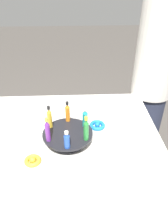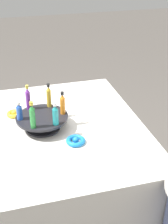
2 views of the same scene
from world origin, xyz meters
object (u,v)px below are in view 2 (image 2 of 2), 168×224
bottle_blue (19,111)px  ribbon_bow_blue (76,141)px  bottle_gold (49,96)px  display_stand (42,121)px  bottle_teal (55,115)px  ribbon_bow_gold (14,114)px  bottle_green (32,116)px  bottle_purple (28,98)px  bottle_orange (63,104)px

bottle_blue → ribbon_bow_blue: (0.24, -0.17, -0.10)m
bottle_blue → ribbon_bow_blue: bottle_blue is taller
bottle_blue → bottle_gold: bearing=29.7°
display_stand → ribbon_bow_blue: bearing=-52.3°
bottle_blue → bottle_teal: bearing=-30.3°
ribbon_bow_gold → bottle_green: bearing=-73.7°
display_stand → bottle_teal: size_ratio=2.28×
bottle_purple → bottle_green: 0.19m
bottle_purple → ribbon_bow_blue: bottle_purple is taller
ribbon_bow_gold → bottle_teal: bearing=-54.9°
bottle_orange → ribbon_bow_blue: 0.21m
bottle_gold → bottle_purple: (-0.11, 0.00, 0.00)m
bottle_blue → ribbon_bow_gold: 0.20m
bottle_purple → bottle_blue: size_ratio=1.41×
bottle_blue → bottle_orange: size_ratio=0.79×
bottle_teal → ribbon_bow_blue: (0.08, -0.08, -0.11)m
display_stand → bottle_orange: bottle_orange is taller
bottle_teal → bottle_green: bearing=179.7°
display_stand → bottle_green: bottle_green is taller
display_stand → bottle_purple: bottle_purple is taller
bottle_teal → ribbon_bow_blue: bottle_teal is taller
bottle_gold → bottle_blue: 0.19m
bottle_purple → bottle_green: bottle_green is taller
bottle_blue → bottle_orange: bearing=-0.3°
bottle_teal → ribbon_bow_blue: 0.16m
bottle_purple → ribbon_bow_blue: (0.19, -0.27, -0.12)m
bottle_blue → bottle_teal: 0.19m
display_stand → ribbon_bow_blue: size_ratio=2.85×
display_stand → bottle_gold: bearing=59.7°
ribbon_bow_blue → display_stand: bearing=127.7°
bottle_purple → ribbon_bow_gold: bearing=135.6°
bottle_purple → bottle_gold: bearing=-0.3°
bottle_blue → ribbon_bow_gold: bearing=97.9°
bottle_teal → display_stand: bearing=119.7°
bottle_green → ribbon_bow_gold: bearing=106.3°
ribbon_bow_gold → bottle_purple: bearing=-44.4°
bottle_teal → bottle_orange: size_ratio=0.95×
bottle_gold → bottle_green: size_ratio=0.96×
bottle_orange → ribbon_bow_gold: bottle_orange is taller
bottle_purple → ribbon_bow_gold: 0.17m
display_stand → bottle_orange: size_ratio=2.16×
bottle_green → bottle_teal: (0.11, -0.00, -0.01)m
bottle_green → ribbon_bow_blue: size_ratio=1.48×
bottle_blue → display_stand: bearing=-0.3°
bottle_purple → display_stand: bearing=-60.3°
bottle_orange → ribbon_bow_gold: (-0.24, 0.17, -0.12)m
ribbon_bow_blue → bottle_purple: bearing=125.1°
bottle_purple → bottle_green: bearing=-90.3°
bottle_purple → ribbon_bow_blue: size_ratio=1.46×
display_stand → bottle_gold: 0.14m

